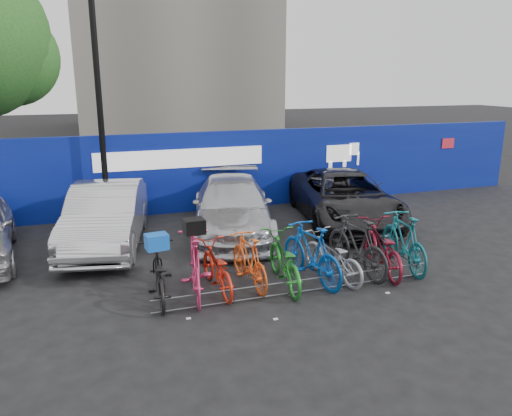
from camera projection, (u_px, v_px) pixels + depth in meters
name	position (u px, v px, depth m)	size (l,w,h in m)	color
ground	(288.00, 282.00, 10.01)	(100.00, 100.00, 0.00)	black
hoarding	(214.00, 171.00, 15.19)	(22.00, 0.18, 2.40)	navy
lamppost	(99.00, 105.00, 13.12)	(0.25, 0.50, 6.11)	black
bike_rack	(300.00, 286.00, 9.42)	(5.60, 0.03, 0.30)	#595B60
car_1	(106.00, 216.00, 11.98)	(1.58, 4.54, 1.50)	#B8B8BD
car_2	(232.00, 207.00, 12.97)	(1.99, 4.89, 1.42)	silver
car_3	(344.00, 197.00, 13.96)	(2.36, 5.11, 1.42)	black
bike_0	(159.00, 275.00, 9.11)	(0.65, 1.87, 0.98)	black
bike_1	(195.00, 265.00, 9.26)	(0.58, 2.04, 1.22)	#D53264
bike_2	(216.00, 268.00, 9.49)	(0.62, 1.79, 0.94)	red
bike_3	(249.00, 260.00, 9.71)	(0.50, 1.75, 1.05)	#FF611F
bike_4	(284.00, 261.00, 9.71)	(0.69, 1.99, 1.05)	#1F7A24
bike_5	(311.00, 253.00, 9.89)	(0.57, 2.01, 1.21)	#0A4BB0
bike_6	(332.00, 257.00, 10.05)	(0.63, 1.82, 0.95)	#96979D
bike_7	(357.00, 245.00, 10.32)	(0.57, 2.02, 1.22)	#27272A
bike_8	(382.00, 248.00, 10.40)	(0.71, 2.04, 1.07)	maroon
bike_9	(404.00, 241.00, 10.60)	(0.57, 2.02, 1.21)	#156C79
cargo_crate	(157.00, 242.00, 8.95)	(0.39, 0.30, 0.28)	blue
cargo_topcase	(194.00, 226.00, 9.07)	(0.37, 0.33, 0.27)	black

